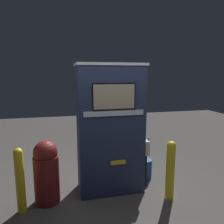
{
  "coord_description": "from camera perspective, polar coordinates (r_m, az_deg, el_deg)",
  "views": [
    {
      "loc": [
        -0.78,
        -3.08,
        1.92
      ],
      "look_at": [
        0.0,
        0.13,
        1.34
      ],
      "focal_mm": 35.0,
      "sensor_mm": 36.0,
      "label": 1
    }
  ],
  "objects": [
    {
      "name": "ground_plane",
      "position": [
        3.71,
        0.5,
        -21.26
      ],
      "size": [
        14.0,
        14.0,
        0.0
      ],
      "primitive_type": "plane",
      "color": "#423F3D"
    },
    {
      "name": "safety_bollard_far",
      "position": [
        3.38,
        -22.91,
        -15.87
      ],
      "size": [
        0.12,
        0.12,
        0.94
      ],
      "color": "yellow",
      "rests_on": "ground_plane"
    },
    {
      "name": "gas_pump",
      "position": [
        3.53,
        -0.44,
        -4.45
      ],
      "size": [
        1.14,
        0.55,
        2.08
      ],
      "color": "#232D4C",
      "rests_on": "ground_plane"
    },
    {
      "name": "trash_bin",
      "position": [
        3.5,
        -16.77,
        -14.63
      ],
      "size": [
        0.37,
        0.37,
        0.96
      ],
      "color": "maroon",
      "rests_on": "ground_plane"
    },
    {
      "name": "squeegee_bucket",
      "position": [
        4.25,
        8.65,
        -14.4
      ],
      "size": [
        0.24,
        0.24,
        0.79
      ],
      "color": "#1E478C",
      "rests_on": "ground_plane"
    },
    {
      "name": "safety_bollard",
      "position": [
        3.55,
        14.99,
        -14.19
      ],
      "size": [
        0.13,
        0.13,
        0.93
      ],
      "color": "yellow",
      "rests_on": "ground_plane"
    }
  ]
}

